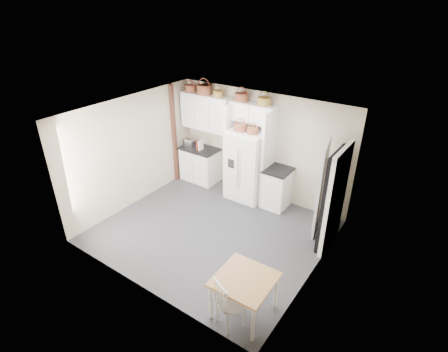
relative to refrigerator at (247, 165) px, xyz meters
The scene contains 29 objects.
floor 1.86m from the refrigerator, 84.76° to the right, with size 4.50×4.50×0.00m, color #39393A.
ceiling 2.38m from the refrigerator, 84.76° to the right, with size 4.50×4.50×0.00m, color white.
wall_back 0.58m from the refrigerator, 67.55° to the left, with size 4.50×4.50×0.00m, color tan.
wall_left 2.70m from the refrigerator, 142.06° to the right, with size 4.00×4.00×0.00m, color tan.
wall_right 2.94m from the refrigerator, 34.30° to the right, with size 4.00×4.00×0.00m, color tan.
refrigerator is the anchor object (origin of this frame).
base_cab_left 1.56m from the refrigerator, behind, with size 0.97×0.61×0.90m, color silver.
base_cab_right 0.91m from the refrigerator, ahead, with size 0.53×0.64×0.93m, color silver.
dining_table 3.64m from the refrigerator, 59.07° to the right, with size 0.86×0.86×0.72m, color olive.
windsor_chair 3.86m from the refrigerator, 62.02° to the right, with size 0.43×0.39×0.89m, color silver.
counter_left 1.50m from the refrigerator, behind, with size 1.01×0.65×0.04m, color black.
counter_right 0.81m from the refrigerator, ahead, with size 0.57×0.68×0.04m, color black.
toaster 1.88m from the refrigerator, behind, with size 0.26×0.15×0.18m, color silver.
cookbook_red 1.50m from the refrigerator, behind, with size 0.03×0.14×0.22m, color #AA2415.
cookbook_cream 1.41m from the refrigerator, behind, with size 0.04×0.17×0.26m, color silver.
basket_upper_a 2.41m from the refrigerator, behind, with size 0.29×0.29×0.16m, color brown.
basket_upper_b 2.12m from the refrigerator, behind, with size 0.38×0.38×0.22m, color brown.
basket_upper_c 1.84m from the refrigerator, 168.84° to the left, with size 0.26×0.26×0.15m, color brown.
basket_bridge_a 1.61m from the refrigerator, 149.29° to the left, with size 0.32×0.32×0.18m, color brown.
basket_bridge_b 1.60m from the refrigerator, 36.44° to the left, with size 0.31×0.31×0.18m, color brown.
basket_fridge_a 0.97m from the refrigerator, 148.01° to the right, with size 0.30×0.30×0.16m, color brown.
basket_fridge_b 0.97m from the refrigerator, 30.71° to the right, with size 0.26×0.26×0.14m, color brown.
upper_cabinet 1.71m from the refrigerator, behind, with size 1.40×0.34×0.90m, color silver.
bridge_cabinet 1.26m from the refrigerator, 90.00° to the left, with size 1.12×0.34×0.45m, color silver.
fridge_panel_left 0.58m from the refrigerator, behind, with size 0.08×0.60×2.30m, color silver.
fridge_panel_right 0.58m from the refrigerator, ahead, with size 0.08×0.60×2.30m, color silver.
trim_post 2.11m from the refrigerator, behind, with size 0.09×0.09×2.60m, color #371913.
doorway_void 2.40m from the refrigerator, 15.42° to the right, with size 0.18×0.85×2.05m, color black.
door_slab 1.98m from the refrigerator, ahead, with size 0.80×0.04×2.05m, color white.
Camera 1 is at (3.70, -4.87, 4.56)m, focal length 28.00 mm.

